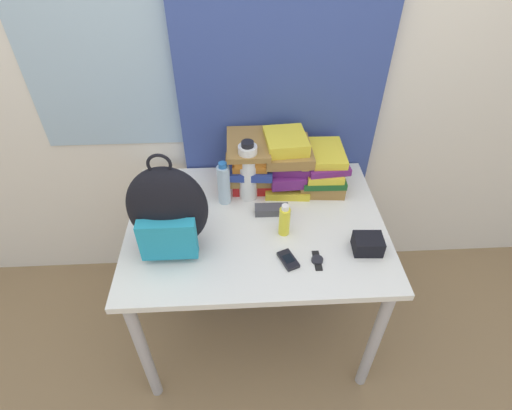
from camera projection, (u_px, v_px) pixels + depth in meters
The scene contains 15 objects.
ground_plane at pixel (261, 397), 1.94m from camera, with size 12.00×12.00×0.00m, color #8C704C.
wall_back at pixel (249, 70), 1.81m from camera, with size 6.00×0.06×2.50m.
curtain_blue at pixel (282, 75), 1.78m from camera, with size 0.95×0.04×2.50m.
desk at pixel (256, 237), 1.81m from camera, with size 1.12×0.84×0.77m.
backpack at pixel (168, 211), 1.53m from camera, with size 0.31×0.19×0.44m.
book_stack_left at pixel (250, 164), 1.87m from camera, with size 0.24×0.28×0.24m.
book_stack_center at pixel (287, 161), 1.87m from camera, with size 0.24×0.29×0.27m.
book_stack_right at pixel (321, 167), 1.90m from camera, with size 0.23×0.30×0.19m.
water_bottle at pixel (224, 184), 1.79m from camera, with size 0.06×0.06×0.22m.
sports_bottle at pixel (248, 172), 1.79m from camera, with size 0.08×0.08×0.30m.
sunscreen_bottle at pixel (284, 220), 1.65m from camera, with size 0.05×0.05×0.15m.
cell_phone at pixel (288, 260), 1.57m from camera, with size 0.09×0.11×0.02m.
sunglasses_case at pixel (272, 210), 1.78m from camera, with size 0.15×0.06×0.04m.
camera_pouch at pixel (368, 244), 1.60m from camera, with size 0.12×0.10×0.07m.
wristwatch at pixel (317, 260), 1.58m from camera, with size 0.05×0.10×0.01m.
Camera 1 is at (-0.07, -0.85, 1.98)m, focal length 28.00 mm.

